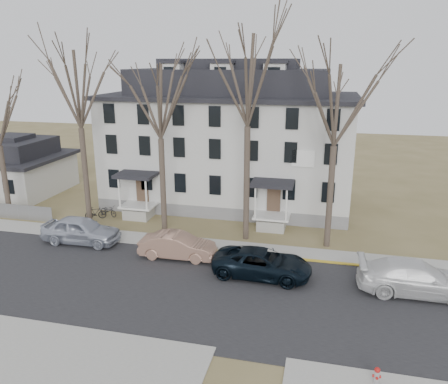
% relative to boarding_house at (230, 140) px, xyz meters
% --- Properties ---
extents(ground, '(120.00, 120.00, 0.00)m').
position_rel_boarding_house_xyz_m(ground, '(2.00, -17.95, -5.38)').
color(ground, olive).
rests_on(ground, ground).
extents(main_road, '(120.00, 10.00, 0.04)m').
position_rel_boarding_house_xyz_m(main_road, '(2.00, -15.95, -5.38)').
color(main_road, '#27272A').
rests_on(main_road, ground).
extents(far_sidewalk, '(120.00, 2.00, 0.08)m').
position_rel_boarding_house_xyz_m(far_sidewalk, '(2.00, -9.95, -5.38)').
color(far_sidewalk, '#A09F97').
rests_on(far_sidewalk, ground).
extents(yellow_curb, '(14.00, 0.25, 0.06)m').
position_rel_boarding_house_xyz_m(yellow_curb, '(7.00, -10.85, -5.38)').
color(yellow_curb, gold).
rests_on(yellow_curb, ground).
extents(boarding_house, '(20.80, 12.36, 12.05)m').
position_rel_boarding_house_xyz_m(boarding_house, '(0.00, 0.00, 0.00)').
color(boarding_house, slate).
rests_on(boarding_house, ground).
extents(small_house, '(8.70, 8.70, 5.00)m').
position_rel_boarding_house_xyz_m(small_house, '(-20.00, -1.96, -3.13)').
color(small_house, beige).
rests_on(small_house, ground).
extents(tree_far_left, '(8.40, 8.40, 13.72)m').
position_rel_boarding_house_xyz_m(tree_far_left, '(-9.00, -8.15, 4.96)').
color(tree_far_left, '#473B31').
rests_on(tree_far_left, ground).
extents(tree_mid_left, '(7.80, 7.80, 12.74)m').
position_rel_boarding_house_xyz_m(tree_mid_left, '(-3.00, -8.15, 4.22)').
color(tree_mid_left, '#473B31').
rests_on(tree_mid_left, ground).
extents(tree_center, '(9.00, 9.00, 14.70)m').
position_rel_boarding_house_xyz_m(tree_center, '(3.00, -8.15, 5.71)').
color(tree_center, '#473B31').
rests_on(tree_center, ground).
extents(tree_mid_right, '(7.80, 7.80, 12.74)m').
position_rel_boarding_house_xyz_m(tree_mid_right, '(8.50, -8.15, 4.22)').
color(tree_mid_right, '#473B31').
rests_on(tree_mid_right, ground).
extents(car_silver, '(5.31, 2.20, 1.80)m').
position_rel_boarding_house_xyz_m(car_silver, '(-7.70, -11.49, -4.48)').
color(car_silver, '#B4BBCB').
rests_on(car_silver, ground).
extents(car_tan, '(4.81, 1.80, 1.57)m').
position_rel_boarding_house_xyz_m(car_tan, '(-0.58, -12.23, -4.60)').
color(car_tan, '#9D725E').
rests_on(car_tan, ground).
extents(car_navy, '(5.70, 2.80, 1.56)m').
position_rel_boarding_house_xyz_m(car_navy, '(4.92, -13.45, -4.60)').
color(car_navy, black).
rests_on(car_navy, ground).
extents(car_white, '(6.10, 2.65, 1.75)m').
position_rel_boarding_house_xyz_m(car_white, '(13.12, -13.50, -4.51)').
color(car_white, silver).
rests_on(car_white, ground).
extents(bicycle_left, '(1.79, 1.13, 0.89)m').
position_rel_boarding_house_xyz_m(bicycle_left, '(-8.44, -6.23, -4.94)').
color(bicycle_left, black).
rests_on(bicycle_left, ground).
extents(bicycle_right, '(1.65, 1.10, 0.97)m').
position_rel_boarding_house_xyz_m(bicycle_right, '(-9.10, -7.07, -4.89)').
color(bicycle_right, black).
rests_on(bicycle_right, ground).
extents(fire_hydrant, '(0.32, 0.30, 0.76)m').
position_rel_boarding_house_xyz_m(fire_hydrant, '(10.47, -21.15, -4.99)').
color(fire_hydrant, '#B7B7BA').
rests_on(fire_hydrant, ground).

